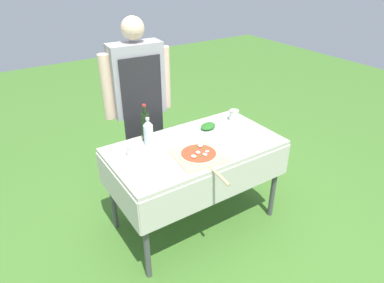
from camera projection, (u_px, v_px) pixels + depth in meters
name	position (u px, v px, depth m)	size (l,w,h in m)	color
ground_plane	(195.00, 220.00, 3.21)	(12.00, 12.00, 0.00)	#477A2D
prep_table	(195.00, 155.00, 2.86)	(1.43, 0.79, 0.81)	beige
person_cook	(138.00, 97.00, 3.16)	(0.65, 0.25, 1.74)	#4C4C51
pizza_on_peel	(199.00, 155.00, 2.64)	(0.41, 0.64, 0.05)	#D1B27F
oil_bottle	(146.00, 126.00, 2.83)	(0.07, 0.07, 0.32)	black
water_bottle	(148.00, 133.00, 2.75)	(0.08, 0.08, 0.25)	silver
herb_container	(208.00, 127.00, 3.05)	(0.22, 0.19, 0.05)	silver
mixing_tub	(135.00, 149.00, 2.64)	(0.14, 0.14, 0.11)	silver
sauce_jar	(234.00, 116.00, 3.21)	(0.09, 0.09, 0.10)	silver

